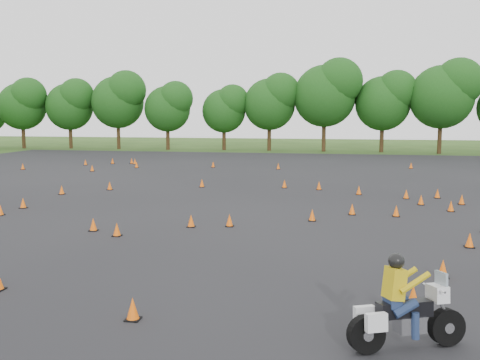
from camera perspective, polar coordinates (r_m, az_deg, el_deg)
The scene contains 5 objects.
ground at distance 21.07m, azimuth -2.01°, elevation -4.57°, with size 140.00×140.00×0.00m, color #2D5119.
asphalt_pad at distance 26.86m, azimuth 0.78°, elevation -2.01°, with size 62.00×62.00×0.00m, color black.
treeline at distance 55.19m, azimuth 9.35°, elevation 7.38°, with size 86.41×32.50×10.78m.
traffic_cones at distance 27.09m, azimuth 1.33°, elevation -1.45°, with size 36.08×33.13×0.45m.
rider_yellow at distance 10.33m, azimuth 17.57°, elevation -12.38°, with size 2.29×0.70×1.76m, color gold, non-canonical shape.
Camera 1 is at (4.51, -20.13, 4.28)m, focal length 40.00 mm.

